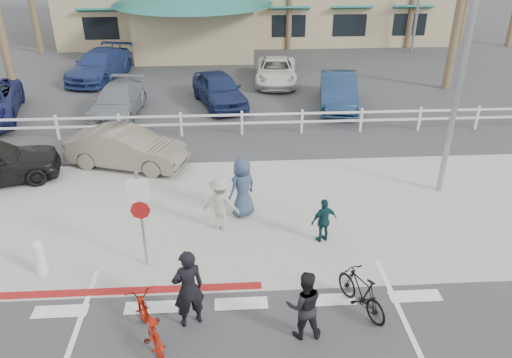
{
  "coord_description": "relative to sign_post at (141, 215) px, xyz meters",
  "views": [
    {
      "loc": [
        -0.21,
        -8.05,
        7.72
      ],
      "look_at": [
        0.54,
        3.79,
        1.5
      ],
      "focal_mm": 35.0,
      "sensor_mm": 36.0,
      "label": 1
    }
  ],
  "objects": [
    {
      "name": "pedestrian_b",
      "position": [
        2.49,
        2.23,
        -0.55
      ],
      "size": [
        1.05,
        0.99,
        1.8
      ],
      "primitive_type": "imported",
      "rotation": [
        0.0,
        0.0,
        3.79
      ],
      "color": "#2D3E57",
      "rests_on": "ground"
    },
    {
      "name": "info_sign",
      "position": [
        16.3,
        19.8,
        1.35
      ],
      "size": [
        1.2,
        0.16,
        5.6
      ],
      "primitive_type": null,
      "color": "navy",
      "rests_on": "ground"
    },
    {
      "name": "lot_car_2",
      "position": [
        1.79,
        11.98,
        -0.71
      ],
      "size": [
        2.94,
        4.67,
        1.48
      ],
      "primitive_type": "imported",
      "rotation": [
        0.0,
        0.0,
        0.3
      ],
      "color": "#16224C",
      "rests_on": "ground"
    },
    {
      "name": "rail_fence",
      "position": [
        2.8,
        8.3,
        -0.95
      ],
      "size": [
        29.4,
        0.16,
        1.0
      ],
      "primitive_type": null,
      "color": "silver",
      "rests_on": "ground"
    },
    {
      "name": "lot_car_1",
      "position": [
        -2.61,
        10.8,
        -0.79
      ],
      "size": [
        2.17,
        4.64,
        1.31
      ],
      "primitive_type": "imported",
      "rotation": [
        0.0,
        0.0,
        -0.08
      ],
      "color": "slate",
      "rests_on": "ground"
    },
    {
      "name": "lot_car_4",
      "position": [
        -4.61,
        16.64,
        -0.7
      ],
      "size": [
        3.22,
        5.49,
        1.49
      ],
      "primitive_type": "imported",
      "rotation": [
        0.0,
        0.0,
        -0.23
      ],
      "color": "navy",
      "rests_on": "ground"
    },
    {
      "name": "bike_black",
      "position": [
        4.92,
        -1.94,
        -0.96
      ],
      "size": [
        1.08,
        1.66,
        0.97
      ],
      "primitive_type": "imported",
      "rotation": [
        0.0,
        0.0,
        3.56
      ],
      "color": "black",
      "rests_on": "ground"
    },
    {
      "name": "rider_red",
      "position": [
        1.2,
        -2.11,
        -0.52
      ],
      "size": [
        0.8,
        0.68,
        1.86
      ],
      "primitive_type": "imported",
      "rotation": [
        0.0,
        0.0,
        3.54
      ],
      "color": "black",
      "rests_on": "ground"
    },
    {
      "name": "bollard_0",
      "position": [
        -2.5,
        -0.2,
        -0.97
      ],
      "size": [
        0.26,
        0.26,
        0.95
      ],
      "primitive_type": null,
      "color": "silver",
      "rests_on": "ground"
    },
    {
      "name": "parking_lot",
      "position": [
        2.3,
        15.8,
        -1.45
      ],
      "size": [
        50.0,
        16.0,
        0.01
      ],
      "primitive_type": "cube",
      "color": "#333335",
      "rests_on": "ground"
    },
    {
      "name": "lot_car_3",
      "position": [
        7.22,
        11.44,
        -0.7
      ],
      "size": [
        2.32,
        4.73,
        1.49
      ],
      "primitive_type": "imported",
      "rotation": [
        0.0,
        0.0,
        -0.17
      ],
      "color": "#172C4D",
      "rests_on": "ground"
    },
    {
      "name": "cross_street",
      "position": [
        2.3,
        6.3,
        -1.45
      ],
      "size": [
        40.0,
        5.0,
        0.01
      ],
      "primitive_type": "cube",
      "color": "#333335",
      "rests_on": "ground"
    },
    {
      "name": "lot_car_5",
      "position": [
        4.75,
        15.32,
        -0.83
      ],
      "size": [
        2.5,
        4.67,
        1.25
      ],
      "primitive_type": "imported",
      "rotation": [
        0.0,
        0.0,
        -0.1
      ],
      "color": "silver",
      "rests_on": "ground"
    },
    {
      "name": "rider_black",
      "position": [
        3.55,
        -2.59,
        -0.66
      ],
      "size": [
        0.77,
        0.6,
        1.58
      ],
      "primitive_type": "imported",
      "rotation": [
        0.0,
        0.0,
        3.15
      ],
      "color": "black",
      "rests_on": "ground"
    },
    {
      "name": "sign_post",
      "position": [
        0.0,
        0.0,
        0.0
      ],
      "size": [
        0.5,
        0.1,
        2.9
      ],
      "primitive_type": null,
      "color": "gray",
      "rests_on": "ground"
    },
    {
      "name": "car_white_sedan",
      "position": [
        -1.38,
        5.72,
        -0.77
      ],
      "size": [
        4.37,
        2.61,
        1.36
      ],
      "primitive_type": "imported",
      "rotation": [
        0.0,
        0.0,
        1.27
      ],
      "color": "#6E6858",
      "rests_on": "ground"
    },
    {
      "name": "bike_red",
      "position": [
        0.4,
        -2.55,
        -0.97
      ],
      "size": [
        1.3,
        1.92,
        0.96
      ],
      "primitive_type": "imported",
      "rotation": [
        0.0,
        0.0,
        3.55
      ],
      "color": "#901304",
      "rests_on": "ground"
    },
    {
      "name": "streetlight_0",
      "position": [
        8.8,
        3.3,
        3.05
      ],
      "size": [
        0.6,
        2.0,
        9.0
      ],
      "primitive_type": null,
      "color": "gray",
      "rests_on": "ground"
    },
    {
      "name": "sidewalk_plaza",
      "position": [
        2.3,
        2.3,
        -1.44
      ],
      "size": [
        22.0,
        7.0,
        0.01
      ],
      "primitive_type": "cube",
      "color": "gray",
      "rests_on": "ground"
    },
    {
      "name": "pedestrian_a",
      "position": [
        1.86,
        1.53,
        -0.65
      ],
      "size": [
        1.15,
        0.84,
        1.59
      ],
      "primitive_type": "imported",
      "rotation": [
        0.0,
        0.0,
        2.88
      ],
      "color": "#9B978F",
      "rests_on": "ground"
    },
    {
      "name": "pedestrian_child",
      "position": [
        4.58,
        0.76,
        -0.81
      ],
      "size": [
        0.81,
        0.55,
        1.28
      ],
      "primitive_type": "imported",
      "rotation": [
        0.0,
        0.0,
        3.49
      ],
      "color": "#0F3237",
      "rests_on": "ground"
    },
    {
      "name": "curb_red",
      "position": [
        -0.7,
        -1.0,
        -1.44
      ],
      "size": [
        7.0,
        0.25,
        0.02
      ],
      "primitive_type": "cube",
      "color": "maroon",
      "rests_on": "ground"
    },
    {
      "name": "ground",
      "position": [
        2.3,
        -2.2,
        -1.45
      ],
      "size": [
        140.0,
        140.0,
        0.0
      ],
      "primitive_type": "plane",
      "color": "#333335"
    }
  ]
}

